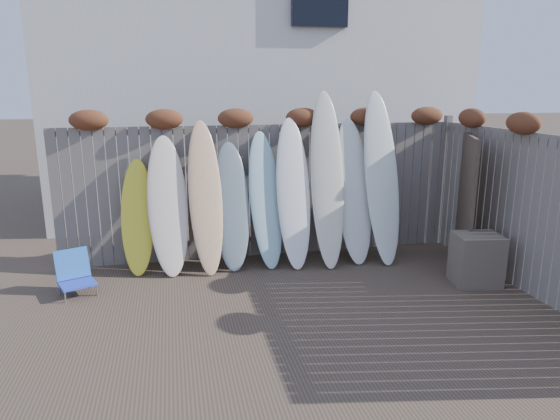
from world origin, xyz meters
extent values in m
plane|color=#493A2D|center=(0.00, 0.00, 0.00)|extent=(80.00, 80.00, 0.00)
cube|color=slate|center=(0.00, 2.40, 1.00)|extent=(6.00, 0.10, 2.00)
cube|color=slate|center=(3.00, 2.40, 1.05)|extent=(0.10, 0.10, 2.10)
ellipsoid|color=brown|center=(-2.40, 2.36, 2.10)|extent=(0.52, 0.28, 0.28)
ellipsoid|color=brown|center=(-1.40, 2.36, 2.10)|extent=(0.52, 0.28, 0.28)
ellipsoid|color=brown|center=(-0.40, 2.36, 2.10)|extent=(0.52, 0.28, 0.28)
ellipsoid|color=brown|center=(0.60, 2.36, 2.10)|extent=(0.52, 0.28, 0.28)
ellipsoid|color=brown|center=(1.60, 2.36, 2.10)|extent=(0.52, 0.28, 0.28)
ellipsoid|color=brown|center=(2.60, 2.36, 2.10)|extent=(0.52, 0.28, 0.28)
cube|color=slate|center=(3.00, 0.20, 1.00)|extent=(0.10, 4.40, 2.00)
ellipsoid|color=brown|center=(2.96, 0.60, 2.10)|extent=(0.28, 0.56, 0.28)
ellipsoid|color=brown|center=(2.96, 1.70, 2.10)|extent=(0.28, 0.56, 0.28)
cube|color=silver|center=(0.50, 6.50, 3.00)|extent=(8.00, 5.00, 6.00)
cube|color=blue|center=(-2.55, 1.34, 0.15)|extent=(0.52, 0.49, 0.03)
cube|color=blue|center=(-2.63, 1.52, 0.36)|extent=(0.42, 0.27, 0.38)
cylinder|color=#B4B5BB|center=(-2.67, 1.13, 0.08)|extent=(0.03, 0.03, 0.15)
cylinder|color=#A2A2A9|center=(-2.79, 1.41, 0.08)|extent=(0.03, 0.03, 0.15)
cylinder|color=#ADADB5|center=(-2.32, 1.28, 0.08)|extent=(0.03, 0.03, 0.15)
cylinder|color=#A0A0A6|center=(-2.44, 1.56, 0.08)|extent=(0.03, 0.03, 0.15)
cube|color=#4D423A|center=(2.52, 0.63, 0.34)|extent=(0.65, 0.57, 0.67)
cube|color=#3C3124|center=(2.76, 1.36, 0.94)|extent=(0.56, 1.16, 1.88)
ellipsoid|color=yellow|center=(-1.83, 2.07, 0.79)|extent=(0.50, 0.61, 1.57)
ellipsoid|color=silver|center=(-1.41, 1.99, 0.95)|extent=(0.59, 0.71, 1.89)
ellipsoid|color=#FFA97E|center=(-0.90, 1.96, 1.05)|extent=(0.50, 0.77, 2.09)
ellipsoid|color=slate|center=(-0.54, 1.99, 0.89)|extent=(0.52, 0.65, 1.78)
ellipsoid|color=#9EC9D1|center=(-0.04, 2.00, 0.96)|extent=(0.53, 0.73, 1.93)
ellipsoid|color=white|center=(0.36, 1.93, 1.06)|extent=(0.50, 0.76, 2.11)
ellipsoid|color=beige|center=(0.85, 1.92, 1.25)|extent=(0.56, 0.91, 2.49)
ellipsoid|color=silver|center=(1.27, 1.94, 1.04)|extent=(0.56, 0.75, 2.08)
ellipsoid|color=silver|center=(1.68, 1.88, 1.25)|extent=(0.51, 0.87, 2.49)
camera|label=1|loc=(-1.32, -4.87, 2.53)|focal=32.00mm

